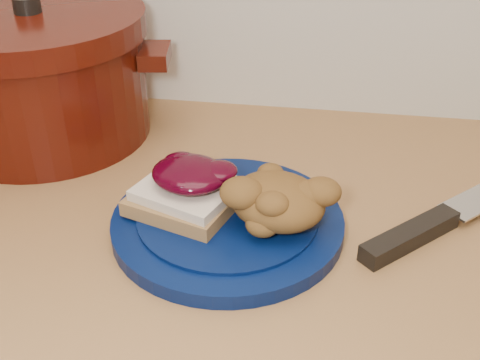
# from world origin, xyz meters

# --- Properties ---
(plate) EXTENTS (0.32, 0.32, 0.02)m
(plate) POSITION_xyz_m (-0.04, 1.49, 0.91)
(plate) COLOR #04123C
(plate) RESTS_ON wood_countertop
(sandwich) EXTENTS (0.13, 0.12, 0.05)m
(sandwich) POSITION_xyz_m (-0.08, 1.49, 0.94)
(sandwich) COLOR olive
(sandwich) RESTS_ON plate
(stuffing_mound) EXTENTS (0.13, 0.12, 0.05)m
(stuffing_mound) POSITION_xyz_m (0.01, 1.48, 0.94)
(stuffing_mound) COLOR brown
(stuffing_mound) RESTS_ON plate
(chef_knife) EXTENTS (0.26, 0.26, 0.02)m
(chef_knife) POSITION_xyz_m (0.18, 1.52, 0.91)
(chef_knife) COLOR black
(chef_knife) RESTS_ON wood_countertop
(dutch_oven) EXTENTS (0.35, 0.33, 0.18)m
(dutch_oven) POSITION_xyz_m (-0.32, 1.67, 0.98)
(dutch_oven) COLOR #3A0C05
(dutch_oven) RESTS_ON wood_countertop
(pepper_grinder) EXTENTS (0.08, 0.08, 0.14)m
(pepper_grinder) POSITION_xyz_m (-0.37, 1.66, 0.97)
(pepper_grinder) COLOR black
(pepper_grinder) RESTS_ON wood_countertop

